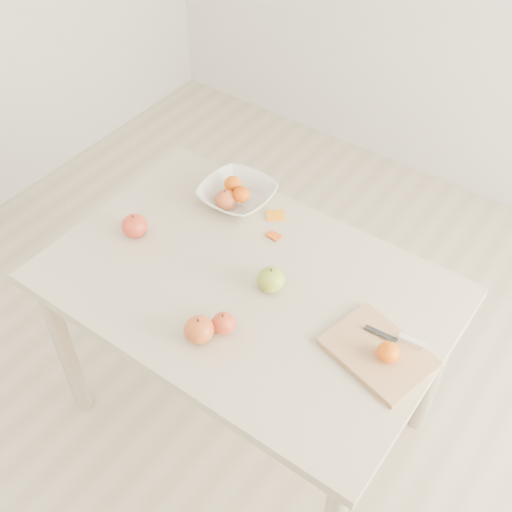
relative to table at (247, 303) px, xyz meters
The scene contains 16 objects.
ground 0.65m from the table, ahead, with size 3.50×3.50×0.00m, color #C6B293.
room_walls 0.96m from the table, ahead, with size 3.50×3.50×3.50m.
table is the anchor object (origin of this frame).
cutting_board 0.46m from the table, ahead, with size 0.28×0.20×0.02m, color tan.
board_tangerine 0.50m from the table, ahead, with size 0.06×0.06×0.05m, color #DB4607.
fruit_bowl 0.39m from the table, 131.26° to the left, with size 0.24×0.24×0.06m, color white.
bowl_tangerine_near 0.42m from the table, 133.03° to the left, with size 0.06×0.06×0.05m, color orange.
bowl_tangerine_far 0.37m from the table, 129.11° to the left, with size 0.06×0.06×0.05m, color #E04107.
orange_peel_a 0.32m from the table, 108.04° to the left, with size 0.06×0.04×0.00m, color orange.
orange_peel_b 0.24m from the table, 101.90° to the left, with size 0.04×0.04×0.00m, color #EB5110.
paring_knife 0.51m from the table, ahead, with size 0.17×0.05×0.01m.
apple_green 0.16m from the table, 17.03° to the left, with size 0.08×0.08×0.08m, color olive.
apple_red_e 0.28m from the table, 85.26° to the right, with size 0.08×0.08×0.08m, color #A6230E.
apple_red_a 0.37m from the table, 138.00° to the left, with size 0.08×0.08×0.07m, color maroon.
apple_red_b 0.44m from the table, behind, with size 0.08×0.08×0.08m, color #A51417.
apple_red_c 0.23m from the table, 72.66° to the right, with size 0.07×0.07×0.06m, color #A31F16.
Camera 1 is at (0.78, -1.03, 2.18)m, focal length 45.00 mm.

